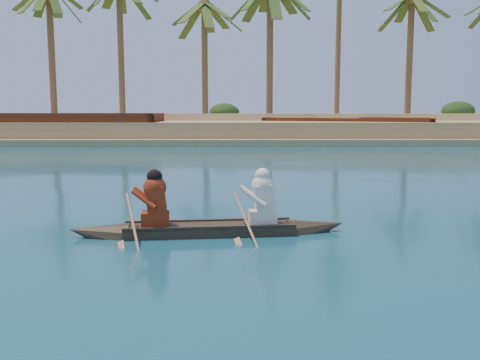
{
  "coord_description": "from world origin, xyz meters",
  "views": [
    {
      "loc": [
        8.47,
        -7.92,
        2.17
      ],
      "look_at": [
        8.54,
        3.19,
        0.66
      ],
      "focal_mm": 40.0,
      "sensor_mm": 36.0,
      "label": 1
    }
  ],
  "objects": [
    {
      "name": "shrub_cluster",
      "position": [
        0.0,
        31.5,
        1.2
      ],
      "size": [
        100.0,
        6.0,
        2.4
      ],
      "primitive_type": null,
      "color": "#1A3915",
      "rests_on": "ground"
    },
    {
      "name": "sandy_embankment",
      "position": [
        0.0,
        46.89,
        0.53
      ],
      "size": [
        150.0,
        51.0,
        1.5
      ],
      "color": "tan",
      "rests_on": "ground"
    },
    {
      "name": "canoe",
      "position": [
        8.0,
        1.09,
        0.25
      ],
      "size": [
        4.79,
        1.12,
        1.31
      ],
      "rotation": [
        0.0,
        0.0,
        0.1
      ],
      "color": "#3A3220",
      "rests_on": "ground"
    },
    {
      "name": "barge_right",
      "position": [
        15.73,
        27.0,
        0.62
      ],
      "size": [
        11.24,
        7.21,
        1.78
      ],
      "rotation": [
        0.0,
        0.0,
        -0.37
      ],
      "color": "maroon",
      "rests_on": "ground"
    },
    {
      "name": "barge_mid",
      "position": [
        -2.74,
        25.53,
        0.75
      ],
      "size": [
        12.86,
        4.53,
        2.13
      ],
      "rotation": [
        0.0,
        0.0,
        -0.02
      ],
      "color": "maroon",
      "rests_on": "ground"
    },
    {
      "name": "palm_grove",
      "position": [
        0.0,
        35.0,
        8.0
      ],
      "size": [
        110.0,
        14.0,
        16.0
      ],
      "primitive_type": null,
      "color": "#30551E",
      "rests_on": "ground"
    }
  ]
}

